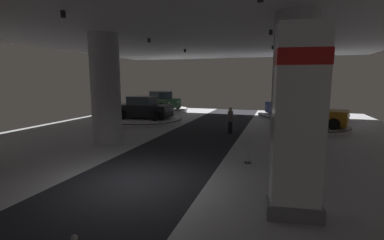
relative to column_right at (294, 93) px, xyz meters
The scene contains 14 objects.
ground 6.21m from the column_right, 148.77° to the right, with size 24.00×44.00×0.06m.
column_right is the anchor object (origin of this frame).
column_left 9.13m from the column_right, 169.07° to the left, with size 1.49×1.49×5.50m.
brand_sign_pylon 3.71m from the column_right, 91.04° to the right, with size 1.34×0.80×4.45m.
display_platform_deep_left 19.44m from the column_right, 128.12° to the left, with size 5.30×5.30×0.33m.
display_car_deep_left 19.37m from the column_right, 128.15° to the left, with size 4.50×3.80×1.71m.
display_platform_far_right 9.52m from the column_right, 79.87° to the left, with size 4.69×4.69×0.25m.
display_car_far_right 9.32m from the column_right, 80.07° to the left, with size 4.54×3.12×1.71m.
display_platform_far_left 13.76m from the column_right, 140.56° to the left, with size 5.83×5.83×0.24m.
display_car_far_left 13.64m from the column_right, 140.64° to the left, with size 4.25×2.22×1.71m.
display_platform_deep_right 14.83m from the column_right, 87.41° to the left, with size 5.78×5.78×0.24m.
display_car_deep_right 14.72m from the column_right, 87.31° to the left, with size 4.55×3.65×1.71m.
visitor_walking_near 6.86m from the column_right, 119.08° to the left, with size 0.32×0.32×1.59m.
stanchion_b 2.85m from the column_right, behind, with size 0.28×0.28×1.01m.
Camera 1 is at (4.24, -7.25, 3.23)m, focal length 25.28 mm.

